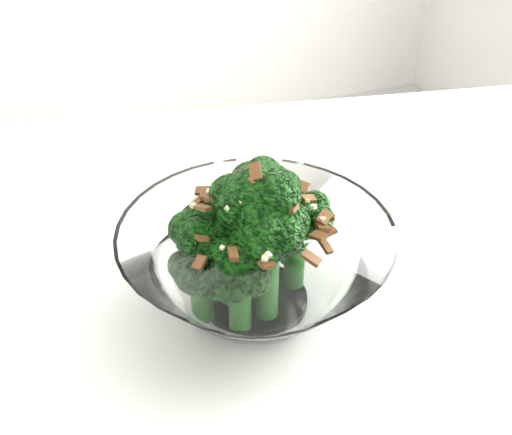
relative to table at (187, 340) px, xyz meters
name	(u,v)px	position (x,y,z in m)	size (l,w,h in m)	color
table	(187,340)	(0.00, 0.00, 0.00)	(1.33, 1.01, 0.75)	white
broccoli_dish	(255,257)	(0.06, -0.04, 0.12)	(0.23, 0.23, 0.15)	white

